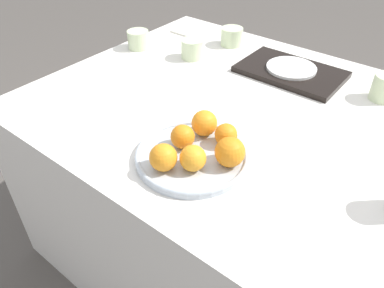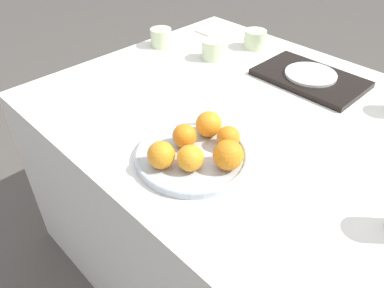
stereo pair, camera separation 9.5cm
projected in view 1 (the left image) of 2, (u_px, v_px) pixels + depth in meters
ground_plane at (222, 243)px, 1.65m from camera, size 12.00×12.00×0.00m
table at (227, 184)px, 1.43m from camera, size 1.25×1.07×0.72m
fruit_platter at (192, 156)px, 0.97m from camera, size 0.30×0.30×0.02m
orange_0 at (183, 137)px, 0.98m from camera, size 0.06×0.06×0.06m
orange_1 at (204, 123)px, 1.02m from camera, size 0.07×0.07×0.07m
orange_2 at (193, 158)px, 0.91m from camera, size 0.07×0.07×0.07m
orange_3 at (230, 152)px, 0.92m from camera, size 0.08×0.08×0.08m
orange_4 at (163, 157)px, 0.91m from camera, size 0.07×0.07×0.07m
orange_5 at (226, 135)px, 0.99m from camera, size 0.06×0.06×0.06m
serving_tray at (291, 72)px, 1.35m from camera, size 0.36×0.23×0.02m
side_plate at (291, 68)px, 1.34m from camera, size 0.18×0.18×0.01m
cup_0 at (192, 49)px, 1.44m from camera, size 0.08×0.08×0.07m
cup_1 at (232, 37)px, 1.54m from camera, size 0.09×0.09×0.07m
cup_2 at (138, 40)px, 1.52m from camera, size 0.09×0.09×0.07m
napkin at (190, 31)px, 1.68m from camera, size 0.13×0.12×0.01m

